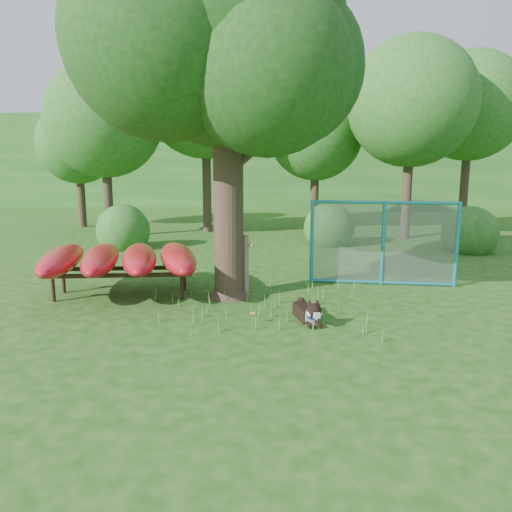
# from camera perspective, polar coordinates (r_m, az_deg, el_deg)

# --- Properties ---
(ground) EXTENTS (80.00, 80.00, 0.00)m
(ground) POSITION_cam_1_polar(r_m,az_deg,el_deg) (9.28, -2.01, -7.42)
(ground) COLOR #18440D
(ground) RESTS_ON ground
(oak_tree) EXTENTS (5.77, 5.54, 7.89)m
(oak_tree) POSITION_cam_1_polar(r_m,az_deg,el_deg) (10.83, -3.66, 23.33)
(oak_tree) COLOR #34271C
(oak_tree) RESTS_ON ground
(wooden_post) EXTENTS (0.37, 0.20, 1.35)m
(wooden_post) POSITION_cam_1_polar(r_m,az_deg,el_deg) (10.75, -1.16, -0.97)
(wooden_post) COLOR #706254
(wooden_post) RESTS_ON ground
(kayak_rack) EXTENTS (4.05, 3.61, 1.07)m
(kayak_rack) POSITION_cam_1_polar(r_m,az_deg,el_deg) (11.19, -15.27, -0.33)
(kayak_rack) COLOR black
(kayak_rack) RESTS_ON ground
(husky_dog) EXTENTS (0.56, 1.14, 0.52)m
(husky_dog) POSITION_cam_1_polar(r_m,az_deg,el_deg) (9.22, 5.98, -6.42)
(husky_dog) COLOR black
(husky_dog) RESTS_ON ground
(fence_section) EXTENTS (3.44, 0.20, 3.35)m
(fence_section) POSITION_cam_1_polar(r_m,az_deg,el_deg) (12.14, 14.32, 1.43)
(fence_section) COLOR teal
(fence_section) RESTS_ON ground
(wildflower_clump) EXTENTS (0.10, 0.10, 0.23)m
(wildflower_clump) POSITION_cam_1_polar(r_m,az_deg,el_deg) (9.06, -0.36, -6.67)
(wildflower_clump) COLOR green
(wildflower_clump) RESTS_ON ground
(bg_tree_a) EXTENTS (4.40, 4.40, 6.70)m
(bg_tree_a) POSITION_cam_1_polar(r_m,az_deg,el_deg) (20.34, -16.99, 14.69)
(bg_tree_a) COLOR #34271C
(bg_tree_a) RESTS_ON ground
(bg_tree_b) EXTENTS (5.20, 5.20, 8.22)m
(bg_tree_b) POSITION_cam_1_polar(r_m,az_deg,el_deg) (21.35, -5.82, 17.91)
(bg_tree_b) COLOR #34271C
(bg_tree_b) RESTS_ON ground
(bg_tree_c) EXTENTS (4.00, 4.00, 6.12)m
(bg_tree_c) POSITION_cam_1_polar(r_m,az_deg,el_deg) (21.78, 6.84, 13.77)
(bg_tree_c) COLOR #34271C
(bg_tree_c) RESTS_ON ground
(bg_tree_d) EXTENTS (4.80, 4.80, 7.50)m
(bg_tree_d) POSITION_cam_1_polar(r_m,az_deg,el_deg) (20.22, 17.37, 16.41)
(bg_tree_d) COLOR #34271C
(bg_tree_d) RESTS_ON ground
(bg_tree_e) EXTENTS (4.60, 4.60, 7.55)m
(bg_tree_e) POSITION_cam_1_polar(r_m,az_deg,el_deg) (23.84, 23.29, 15.44)
(bg_tree_e) COLOR #34271C
(bg_tree_e) RESTS_ON ground
(bg_tree_f) EXTENTS (3.60, 3.60, 5.55)m
(bg_tree_f) POSITION_cam_1_polar(r_m,az_deg,el_deg) (24.05, -19.69, 12.03)
(bg_tree_f) COLOR #34271C
(bg_tree_f) RESTS_ON ground
(shrub_left) EXTENTS (1.80, 1.80, 1.80)m
(shrub_left) POSITION_cam_1_polar(r_m,az_deg,el_deg) (17.63, -14.85, 0.86)
(shrub_left) COLOR #235F1E
(shrub_left) RESTS_ON ground
(shrub_right) EXTENTS (1.80, 1.80, 1.80)m
(shrub_right) POSITION_cam_1_polar(r_m,az_deg,el_deg) (17.78, 23.08, 0.45)
(shrub_right) COLOR #235F1E
(shrub_right) RESTS_ON ground
(shrub_mid) EXTENTS (1.80, 1.80, 1.80)m
(shrub_mid) POSITION_cam_1_polar(r_m,az_deg,el_deg) (17.99, 8.31, 1.29)
(shrub_mid) COLOR #235F1E
(shrub_mid) RESTS_ON ground
(wooded_hillside) EXTENTS (80.00, 12.00, 6.00)m
(wooded_hillside) POSITION_cam_1_polar(r_m,az_deg,el_deg) (36.76, 4.10, 10.76)
(wooded_hillside) COLOR #235F1E
(wooded_hillside) RESTS_ON ground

